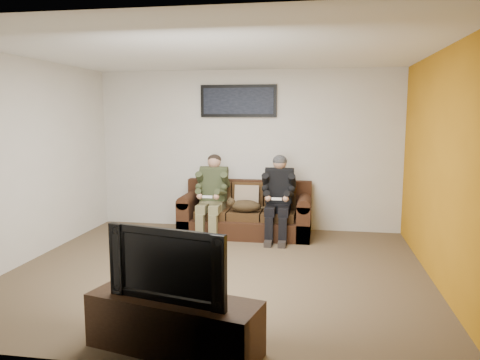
% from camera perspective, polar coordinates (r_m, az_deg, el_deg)
% --- Properties ---
extents(floor, '(5.00, 5.00, 0.00)m').
position_cam_1_polar(floor, '(5.80, -2.66, -10.98)').
color(floor, brown).
rests_on(floor, ground).
extents(ceiling, '(5.00, 5.00, 0.00)m').
position_cam_1_polar(ceiling, '(5.53, -2.84, 15.41)').
color(ceiling, silver).
rests_on(ceiling, ground).
extents(wall_back, '(5.00, 0.00, 5.00)m').
position_cam_1_polar(wall_back, '(7.72, 0.85, 3.66)').
color(wall_back, beige).
rests_on(wall_back, ground).
extents(wall_front, '(5.00, 0.00, 5.00)m').
position_cam_1_polar(wall_front, '(3.38, -10.98, -2.18)').
color(wall_front, beige).
rests_on(wall_front, ground).
extents(wall_left, '(0.00, 4.50, 4.50)m').
position_cam_1_polar(wall_left, '(6.53, -24.73, 2.12)').
color(wall_left, beige).
rests_on(wall_left, ground).
extents(wall_right, '(0.00, 4.50, 4.50)m').
position_cam_1_polar(wall_right, '(5.55, 23.37, 1.27)').
color(wall_right, beige).
rests_on(wall_right, ground).
extents(accent_wall_right, '(0.00, 4.50, 4.50)m').
position_cam_1_polar(accent_wall_right, '(5.55, 23.27, 1.28)').
color(accent_wall_right, '#C17C13').
rests_on(accent_wall_right, ground).
extents(sofa, '(2.02, 0.87, 0.83)m').
position_cam_1_polar(sofa, '(7.44, 0.81, -4.21)').
color(sofa, '#321A0F').
rests_on(sofa, ground).
extents(throw_pillow, '(0.39, 0.18, 0.38)m').
position_cam_1_polar(throw_pillow, '(7.42, 0.86, -2.07)').
color(throw_pillow, '#967D62').
rests_on(throw_pillow, sofa).
extents(throw_blanket, '(0.41, 0.20, 0.07)m').
position_cam_1_polar(throw_blanket, '(7.70, -3.38, 0.09)').
color(throw_blanket, '#C5B091').
rests_on(throw_blanket, sofa).
extents(person_left, '(0.51, 0.87, 1.26)m').
position_cam_1_polar(person_left, '(7.30, -3.41, -1.36)').
color(person_left, '#6E6845').
rests_on(person_left, sofa).
extents(person_right, '(0.51, 0.86, 1.27)m').
position_cam_1_polar(person_right, '(7.14, 4.72, -1.56)').
color(person_right, black).
rests_on(person_right, sofa).
extents(cat, '(0.66, 0.26, 0.24)m').
position_cam_1_polar(cat, '(7.14, 0.52, -3.14)').
color(cat, '#45321B').
rests_on(cat, sofa).
extents(framed_poster, '(1.25, 0.05, 0.52)m').
position_cam_1_polar(framed_poster, '(7.69, -0.20, 9.61)').
color(framed_poster, black).
rests_on(framed_poster, wall_back).
extents(tv_stand, '(1.48, 0.77, 0.44)m').
position_cam_1_polar(tv_stand, '(3.96, -8.05, -16.99)').
color(tv_stand, black).
rests_on(tv_stand, ground).
extents(television, '(1.02, 0.36, 0.59)m').
position_cam_1_polar(television, '(3.77, -8.21, -9.88)').
color(television, black).
rests_on(television, tv_stand).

